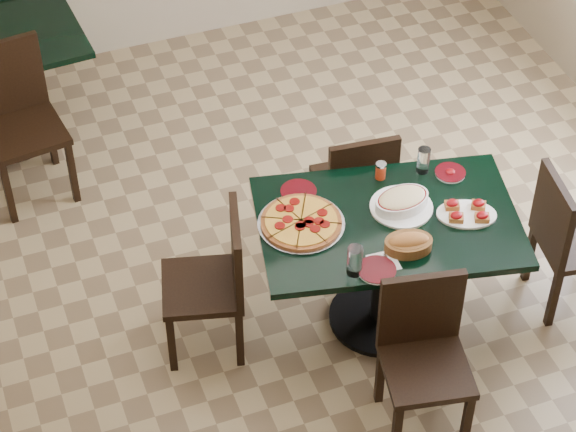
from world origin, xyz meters
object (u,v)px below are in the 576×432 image
object	(u,v)px
main_table	(386,245)
chair_left	(217,276)
lasagna_casserole	(402,201)
bread_basket	(408,243)
chair_right	(566,235)
chair_far	(357,184)
chair_near	(423,347)
pepperoni_pizza	(301,222)
bruschetta_platter	(467,212)
back_chair_near	(16,112)

from	to	relation	value
main_table	chair_left	size ratio (longest dim) A/B	1.66
lasagna_casserole	bread_basket	bearing A→B (deg)	-115.36
chair_right	lasagna_casserole	bearing A→B (deg)	81.97
chair_far	chair_near	size ratio (longest dim) A/B	0.97
main_table	chair_far	world-z (taller)	chair_far
main_table	pepperoni_pizza	distance (m)	0.49
main_table	chair_right	distance (m)	0.99
lasagna_casserole	bread_basket	size ratio (longest dim) A/B	1.22
bread_basket	bruschetta_platter	distance (m)	0.40
bruschetta_platter	back_chair_near	bearing A→B (deg)	158.18
chair_near	pepperoni_pizza	bearing A→B (deg)	125.62
pepperoni_pizza	bread_basket	xyz separation A→B (m)	(0.43, -0.34, 0.02)
pepperoni_pizza	bread_basket	world-z (taller)	bread_basket
back_chair_near	bruschetta_platter	xyz separation A→B (m)	(1.97, -1.90, 0.22)
chair_left	bruschetta_platter	xyz separation A→B (m)	(1.25, -0.27, 0.28)
chair_far	back_chair_near	world-z (taller)	back_chair_near
chair_far	chair_right	xyz separation A→B (m)	(0.88, -0.79, 0.02)
pepperoni_pizza	main_table	bearing A→B (deg)	-15.73
chair_near	chair_right	bearing A→B (deg)	33.28
chair_right	bruschetta_platter	size ratio (longest dim) A/B	2.41
back_chair_near	bread_basket	distance (m)	2.58
back_chair_near	pepperoni_pizza	world-z (taller)	back_chair_near
chair_left	bread_basket	size ratio (longest dim) A/B	3.32
chair_left	back_chair_near	world-z (taller)	back_chair_near
chair_far	lasagna_casserole	size ratio (longest dim) A/B	2.62
bread_basket	chair_left	bearing A→B (deg)	166.98
lasagna_casserole	bruschetta_platter	size ratio (longest dim) A/B	0.89
chair_near	pepperoni_pizza	world-z (taller)	chair_near
chair_near	chair_left	size ratio (longest dim) A/B	0.99
back_chair_near	bread_basket	xyz separation A→B (m)	(1.59, -2.02, 0.24)
chair_near	back_chair_near	distance (m)	2.85
chair_far	chair_right	bearing A→B (deg)	143.37
chair_far	chair_right	world-z (taller)	chair_right
chair_far	bread_basket	bearing A→B (deg)	89.34
chair_far	bread_basket	size ratio (longest dim) A/B	3.19
chair_left	bread_basket	world-z (taller)	chair_left
chair_left	pepperoni_pizza	bearing A→B (deg)	98.91
lasagna_casserole	chair_right	bearing A→B (deg)	-23.29
pepperoni_pizza	back_chair_near	bearing A→B (deg)	124.68
back_chair_near	chair_right	bearing A→B (deg)	-45.44
main_table	bruschetta_platter	bearing A→B (deg)	-3.87
chair_near	bread_basket	xyz separation A→B (m)	(0.08, 0.40, 0.30)
chair_left	bruschetta_platter	distance (m)	1.31
back_chair_near	bruschetta_platter	distance (m)	2.75
main_table	chair_far	xyz separation A→B (m)	(0.09, 0.59, -0.10)
back_chair_near	pepperoni_pizza	size ratio (longest dim) A/B	2.22
pepperoni_pizza	bruschetta_platter	bearing A→B (deg)	-15.81
bread_basket	bruschetta_platter	bearing A→B (deg)	27.80
chair_near	back_chair_near	size ratio (longest dim) A/B	0.90
chair_left	lasagna_casserole	distance (m)	1.02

